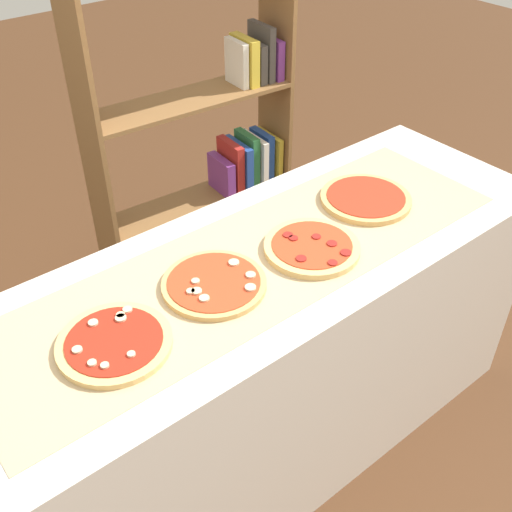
% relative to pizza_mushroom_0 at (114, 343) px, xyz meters
% --- Properties ---
extents(ground_plane, '(12.00, 12.00, 0.00)m').
position_rel_pizza_mushroom_0_xyz_m(ground_plane, '(0.50, 0.05, -0.93)').
color(ground_plane, '#4C2D19').
extents(counter, '(2.11, 0.68, 0.92)m').
position_rel_pizza_mushroom_0_xyz_m(counter, '(0.50, 0.05, -0.47)').
color(counter, beige).
rests_on(counter, ground_plane).
extents(parchment_paper, '(1.71, 0.49, 0.00)m').
position_rel_pizza_mushroom_0_xyz_m(parchment_paper, '(0.50, 0.05, -0.01)').
color(parchment_paper, tan).
rests_on(parchment_paper, counter).
extents(pizza_mushroom_0, '(0.30, 0.30, 0.03)m').
position_rel_pizza_mushroom_0_xyz_m(pizza_mushroom_0, '(0.00, 0.00, 0.00)').
color(pizza_mushroom_0, '#DBB26B').
rests_on(pizza_mushroom_0, parchment_paper).
extents(pizza_mushroom_1, '(0.30, 0.30, 0.03)m').
position_rel_pizza_mushroom_0_xyz_m(pizza_mushroom_1, '(0.33, 0.03, -0.00)').
color(pizza_mushroom_1, tan).
rests_on(pizza_mushroom_1, parchment_paper).
extents(pizza_pepperoni_2, '(0.30, 0.30, 0.03)m').
position_rel_pizza_mushroom_0_xyz_m(pizza_pepperoni_2, '(0.67, -0.02, 0.00)').
color(pizza_pepperoni_2, '#DBB26B').
rests_on(pizza_pepperoni_2, parchment_paper).
extents(pizza_plain_3, '(0.31, 0.31, 0.02)m').
position_rel_pizza_mushroom_0_xyz_m(pizza_plain_3, '(1.00, 0.07, 0.00)').
color(pizza_plain_3, tan).
rests_on(pizza_plain_3, parchment_paper).
extents(bookshelf, '(0.93, 0.30, 1.53)m').
position_rel_pizza_mushroom_0_xyz_m(bookshelf, '(1.01, 0.97, -0.21)').
color(bookshelf, brown).
rests_on(bookshelf, ground_plane).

